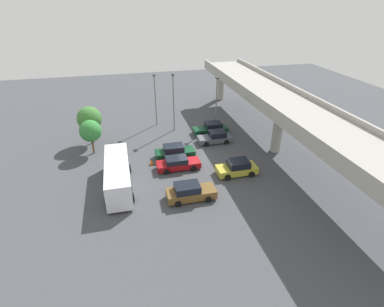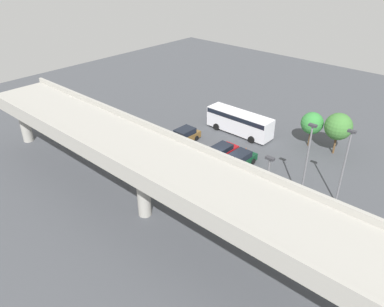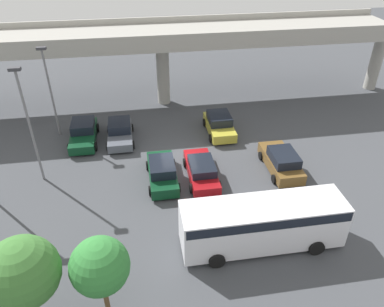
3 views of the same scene
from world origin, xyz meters
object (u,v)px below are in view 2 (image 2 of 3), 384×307
object	(u,v)px
parked_car_3	(221,152)
lamp_post_by_overpass	(345,162)
parked_car_2	(239,160)
parked_car_5	(183,136)
traffic_cone	(246,150)
shuttle_bus	(239,121)
lamp_post_mid_lot	(266,190)
parked_car_4	(167,164)
tree_front_left	(338,127)
parked_car_0	(250,208)
lamp_post_near_aisle	(307,159)
parked_car_1	(226,194)
tree_front_centre	(312,123)

from	to	relation	value
parked_car_3	lamp_post_by_overpass	world-z (taller)	lamp_post_by_overpass
parked_car_2	lamp_post_by_overpass	distance (m)	11.45
parked_car_5	traffic_cone	bearing A→B (deg)	111.22
shuttle_bus	lamp_post_mid_lot	size ratio (longest dim) A/B	1.20
parked_car_4	lamp_post_by_overpass	xyz separation A→B (m)	(-16.15, -6.64, 3.72)
tree_front_left	parked_car_0	bearing A→B (deg)	87.41
parked_car_3	shuttle_bus	size ratio (longest dim) A/B	0.55
parked_car_4	tree_front_left	xyz separation A→B (m)	(-11.87, -15.75, 2.67)
parked_car_4	traffic_cone	distance (m)	9.86
parked_car_0	lamp_post_mid_lot	distance (m)	4.41
lamp_post_near_aisle	lamp_post_by_overpass	xyz separation A→B (m)	(-2.59, -2.22, -0.27)
parked_car_5	lamp_post_near_aisle	size ratio (longest dim) A/B	0.58
parked_car_1	tree_front_centre	xyz separation A→B (m)	(-0.61, -15.67, 2.29)
lamp_post_near_aisle	parked_car_2	bearing A→B (deg)	-10.39
lamp_post_near_aisle	tree_front_left	world-z (taller)	lamp_post_near_aisle
parked_car_3	lamp_post_mid_lot	size ratio (longest dim) A/B	0.66
parked_car_2	shuttle_bus	size ratio (longest dim) A/B	0.53
tree_front_centre	traffic_cone	world-z (taller)	tree_front_centre
shuttle_bus	traffic_cone	size ratio (longest dim) A/B	12.75
parked_car_5	shuttle_bus	distance (m)	7.62
parked_car_3	shuttle_bus	xyz separation A→B (m)	(2.16, -6.60, 1.01)
shuttle_bus	lamp_post_mid_lot	distance (m)	19.45
parked_car_2	lamp_post_by_overpass	xyz separation A→B (m)	(-10.80, -0.71, 3.74)
parked_car_2	parked_car_3	xyz separation A→B (m)	(2.72, -0.14, -0.07)
parked_car_0	shuttle_bus	distance (m)	16.94
lamp_post_mid_lot	traffic_cone	bearing A→B (deg)	-49.67
parked_car_1	tree_front_centre	bearing A→B (deg)	-2.24
traffic_cone	shuttle_bus	bearing A→B (deg)	-45.29
parked_car_4	lamp_post_near_aisle	size ratio (longest dim) A/B	0.54
lamp_post_mid_lot	traffic_cone	distance (m)	14.56
parked_car_2	traffic_cone	distance (m)	3.23
lamp_post_near_aisle	parked_car_4	bearing A→B (deg)	18.06
parked_car_2	parked_car_4	world-z (taller)	parked_car_4
parked_car_2	tree_front_centre	distance (m)	10.46
parked_car_1	lamp_post_by_overpass	bearing A→B (deg)	-49.44
parked_car_4	lamp_post_mid_lot	distance (m)	13.84
tree_front_left	tree_front_centre	bearing A→B (deg)	4.04
parked_car_0	parked_car_4	bearing A→B (deg)	87.67
parked_car_4	tree_front_centre	world-z (taller)	tree_front_centre
traffic_cone	parked_car_4	bearing A→B (deg)	64.79
parked_car_1	tree_front_centre	distance (m)	15.85
lamp_post_near_aisle	lamp_post_mid_lot	bearing A→B (deg)	87.06
parked_car_4	lamp_post_mid_lot	world-z (taller)	lamp_post_mid_lot
parked_car_2	parked_car_5	bearing A→B (deg)	-90.82
parked_car_2	lamp_post_mid_lot	distance (m)	11.60
parked_car_1	lamp_post_by_overpass	world-z (taller)	lamp_post_by_overpass
parked_car_3	lamp_post_by_overpass	bearing A→B (deg)	92.41
parked_car_5	lamp_post_near_aisle	distance (m)	17.29
shuttle_bus	traffic_cone	bearing A→B (deg)	134.71
parked_car_1	shuttle_bus	bearing A→B (deg)	31.19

